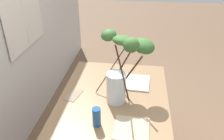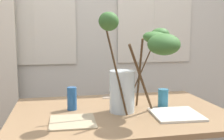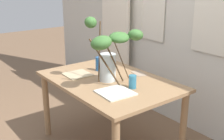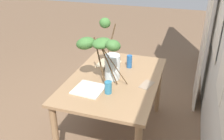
# 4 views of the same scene
# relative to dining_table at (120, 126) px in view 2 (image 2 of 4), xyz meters

# --- Properties ---
(back_wall_with_windows) EXTENTS (5.40, 0.14, 2.66)m
(back_wall_with_windows) POSITION_rel_dining_table_xyz_m (0.00, 1.03, 0.71)
(back_wall_with_windows) COLOR beige
(back_wall_with_windows) RESTS_ON ground
(dining_table) EXTENTS (1.35, 0.92, 0.74)m
(dining_table) POSITION_rel_dining_table_xyz_m (0.00, 0.00, 0.00)
(dining_table) COLOR #93704C
(dining_table) RESTS_ON ground
(vase_with_branches) EXTENTS (0.56, 0.53, 0.62)m
(vase_with_branches) POSITION_rel_dining_table_xyz_m (0.10, -0.07, 0.40)
(vase_with_branches) COLOR silver
(vase_with_branches) RESTS_ON dining_table
(drinking_glass_blue_left) EXTENTS (0.06, 0.06, 0.15)m
(drinking_glass_blue_left) POSITION_rel_dining_table_xyz_m (-0.30, 0.08, 0.18)
(drinking_glass_blue_left) COLOR #235693
(drinking_glass_blue_left) RESTS_ON dining_table
(drinking_glass_blue_right) EXTENTS (0.07, 0.07, 0.12)m
(drinking_glass_blue_right) POSITION_rel_dining_table_xyz_m (0.30, 0.03, 0.16)
(drinking_glass_blue_right) COLOR teal
(drinking_glass_blue_right) RESTS_ON dining_table
(plate_square_left) EXTENTS (0.26, 0.26, 0.01)m
(plate_square_left) POSITION_rel_dining_table_xyz_m (-0.31, -0.17, 0.11)
(plate_square_left) COLOR tan
(plate_square_left) RESTS_ON dining_table
(plate_square_right) EXTENTS (0.30, 0.30, 0.01)m
(plate_square_right) POSITION_rel_dining_table_xyz_m (0.31, -0.17, 0.11)
(plate_square_right) COLOR silver
(plate_square_right) RESTS_ON dining_table
(napkin_folded) EXTENTS (0.20, 0.14, 0.00)m
(napkin_folded) POSITION_rel_dining_table_xyz_m (0.04, 0.35, 0.11)
(napkin_folded) COLOR gray
(napkin_folded) RESTS_ON dining_table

